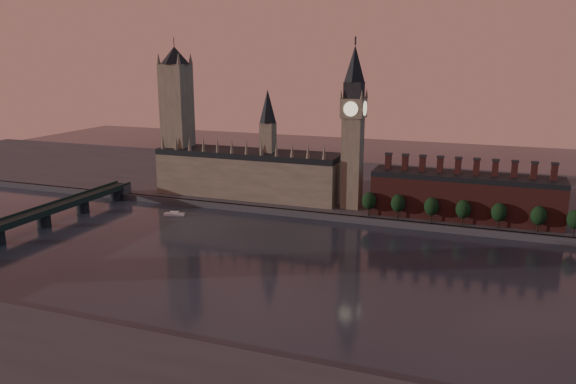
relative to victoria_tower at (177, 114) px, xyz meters
The scene contains 15 objects.
ground 176.40m from the victoria_tower, 43.78° to the right, with size 900.00×900.00×0.00m, color black.
north_bank 147.08m from the victoria_tower, 27.72° to the left, with size 900.00×182.00×4.00m.
palace_of_westminster 67.03m from the victoria_tower, ahead, with size 130.00×30.30×74.00m.
victoria_tower is the anchor object (origin of this frame).
big_ben 130.12m from the victoria_tower, ahead, with size 15.00×15.00×107.00m.
chimney_block 204.27m from the victoria_tower, ahead, with size 110.00×25.00×37.00m.
embankment_tree_0 153.48m from the victoria_tower, ahead, with size 8.60×8.60×14.88m.
embankment_tree_1 170.20m from the victoria_tower, ahead, with size 8.60×8.60×14.88m.
embankment_tree_2 189.16m from the victoria_tower, ahead, with size 8.60×8.60×14.88m.
embankment_tree_3 206.44m from the victoria_tower, ahead, with size 8.60×8.60×14.88m.
embankment_tree_4 225.29m from the victoria_tower, ahead, with size 8.60×8.60×14.88m.
embankment_tree_5 245.42m from the victoria_tower, ahead, with size 8.60×8.60×14.88m.
embankment_tree_6 263.24m from the victoria_tower, ahead, with size 8.60×8.60×14.88m.
westminster_bridge 133.21m from the victoria_tower, 106.56° to the right, with size 14.00×200.00×11.55m.
river_boat 80.72m from the victoria_tower, 63.11° to the right, with size 13.73×7.07×2.64m.
Camera 1 is at (94.93, -233.40, 98.94)m, focal length 35.00 mm.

